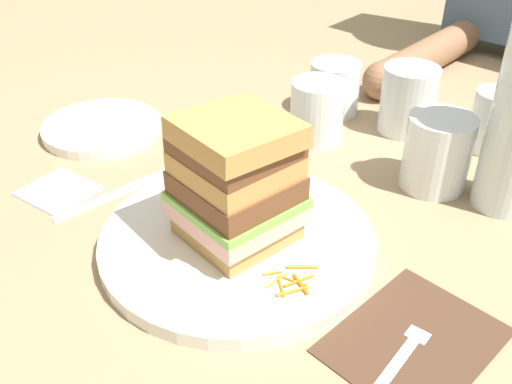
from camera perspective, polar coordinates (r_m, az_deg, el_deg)
The scene contains 28 objects.
ground_plane at distance 0.66m, azimuth -0.70°, elevation -4.02°, with size 3.00×3.00×0.00m, color #9E8460.
main_plate at distance 0.63m, azimuth -1.83°, elevation -4.73°, with size 0.30×0.30×0.02m, color white.
sandwich at distance 0.59m, azimuth -1.93°, elevation 1.00°, with size 0.13×0.12×0.14m.
carrot_shred_0 at distance 0.69m, azimuth -5.79°, elevation -0.14°, with size 0.00×0.00×0.03m, color orange.
carrot_shred_1 at distance 0.71m, azimuth -7.53°, elevation 0.36°, with size 0.00×0.00×0.02m, color orange.
carrot_shred_2 at distance 0.68m, azimuth -6.03°, elevation -1.28°, with size 0.00×0.00×0.02m, color orange.
carrot_shred_3 at distance 0.70m, azimuth -5.87°, elevation 0.30°, with size 0.00×0.00×0.02m, color orange.
carrot_shred_4 at distance 0.70m, azimuth -7.39°, elevation 0.08°, with size 0.00×0.00×0.02m, color orange.
carrot_shred_5 at distance 0.70m, azimuth -6.53°, elevation 0.15°, with size 0.00×0.00×0.02m, color orange.
carrot_shred_6 at distance 0.69m, azimuth -8.60°, elevation -0.60°, with size 0.00×0.00×0.03m, color orange.
carrot_shred_7 at distance 0.56m, azimuth 3.58°, elevation -9.61°, with size 0.00×0.00×0.03m, color orange.
carrot_shred_8 at distance 0.57m, azimuth 2.45°, elevation -9.19°, with size 0.00×0.00×0.03m, color orange.
carrot_shred_9 at distance 0.59m, azimuth 4.50°, elevation -7.27°, with size 0.00×0.00×0.03m, color orange.
carrot_shred_10 at distance 0.57m, azimuth 4.16°, elevation -8.64°, with size 0.00×0.00×0.03m, color orange.
carrot_shred_11 at distance 0.57m, azimuth 3.68°, elevation -8.63°, with size 0.00×0.00×0.03m, color orange.
carrot_shred_12 at distance 0.57m, azimuth 1.99°, elevation -8.62°, with size 0.00×0.00×0.03m, color orange.
carrot_shred_13 at distance 0.57m, azimuth 4.37°, elevation -8.95°, with size 0.00×0.00×0.03m, color orange.
carrot_shred_14 at distance 0.58m, azimuth 1.64°, elevation -7.90°, with size 0.00×0.00×0.02m, color orange.
napkin_dark at distance 0.56m, azimuth 15.13°, elevation -13.74°, with size 0.12×0.16×0.00m, color #4C3323.
fork at distance 0.54m, azimuth 14.13°, elevation -14.96°, with size 0.03×0.17×0.00m.
knife at distance 0.74m, azimuth -12.85°, elevation 0.18°, with size 0.03×0.20×0.00m.
juice_glass at distance 0.75m, azimuth 17.17°, elevation 3.40°, with size 0.08×0.08×0.09m.
empty_tumbler_0 at distance 0.88m, azimuth 14.43°, elevation 8.76°, with size 0.08×0.08×0.10m, color silver.
empty_tumbler_1 at distance 0.91m, azimuth 7.65°, elevation 10.04°, with size 0.08×0.08×0.08m, color silver.
empty_tumbler_2 at distance 0.86m, azimuth 22.16°, elevation 6.41°, with size 0.06×0.06×0.08m, color silver.
empty_tumbler_3 at distance 0.83m, azimuth 5.97°, elevation 7.83°, with size 0.07×0.07×0.09m, color silver.
side_plate at distance 0.89m, azimuth -14.78°, elevation 6.09°, with size 0.17×0.17×0.01m, color white.
napkin_pink at distance 0.77m, azimuth -18.66°, elevation 0.15°, with size 0.09×0.08×0.00m, color pink.
Camera 1 is at (0.36, -0.38, 0.40)m, focal length 41.07 mm.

